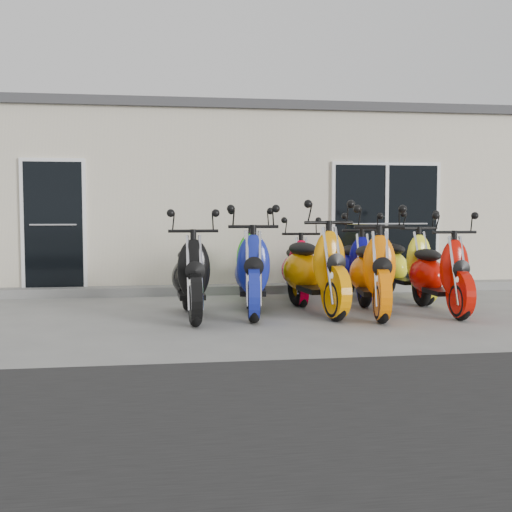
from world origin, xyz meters
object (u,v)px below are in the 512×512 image
object	(u,v)px
scooter_front_orange_a	(315,257)
scooter_back_yellow	(404,255)
scooter_back_green	(251,256)
scooter_front_orange_b	(373,260)
scooter_front_red	(440,262)
scooter_back_blue	(356,257)
scooter_front_black	(191,264)
scooter_front_blue	(252,260)
scooter_back_red	(298,259)

from	to	relation	value
scooter_front_orange_a	scooter_back_yellow	bearing A→B (deg)	23.38
scooter_front_orange_a	scooter_back_green	xyz separation A→B (m)	(-0.75, 1.05, -0.05)
scooter_front_orange_b	scooter_back_green	distance (m)	2.00
scooter_back_yellow	scooter_front_red	bearing A→B (deg)	-96.61
scooter_back_blue	scooter_back_yellow	world-z (taller)	scooter_back_yellow
scooter_front_orange_a	scooter_front_orange_b	size ratio (longest dim) A/B	1.04
scooter_front_black	scooter_front_blue	distance (m)	0.87
scooter_back_red	scooter_front_red	bearing A→B (deg)	-33.45
scooter_front_blue	scooter_front_orange_a	bearing A→B (deg)	5.67
scooter_front_red	scooter_back_yellow	bearing A→B (deg)	90.14
scooter_front_black	scooter_back_red	xyz separation A→B (m)	(1.73, 1.33, -0.06)
scooter_front_orange_a	scooter_front_black	bearing A→B (deg)	177.39
scooter_back_green	scooter_back_yellow	world-z (taller)	scooter_back_green
scooter_front_blue	scooter_back_green	bearing A→B (deg)	89.75
scooter_front_orange_b	scooter_back_red	distance (m)	1.60
scooter_front_black	scooter_front_orange_a	xyz separation A→B (m)	(1.73, 0.18, 0.06)
scooter_back_green	scooter_back_red	size ratio (longest dim) A/B	1.11
scooter_front_orange_b	scooter_back_blue	xyz separation A→B (m)	(0.19, 1.37, -0.05)
scooter_front_orange_a	scooter_front_red	bearing A→B (deg)	-16.28
scooter_front_blue	scooter_front_orange_b	bearing A→B (deg)	-3.28
scooter_back_red	scooter_back_blue	bearing A→B (deg)	2.56
scooter_back_red	scooter_back_blue	world-z (taller)	scooter_back_blue
scooter_front_red	scooter_back_yellow	xyz separation A→B (m)	(-0.00, 1.31, 0.01)
scooter_front_black	scooter_back_yellow	size ratio (longest dim) A/B	1.01
scooter_front_black	scooter_back_blue	bearing A→B (deg)	23.99
scooter_back_green	scooter_front_red	bearing A→B (deg)	-19.65
scooter_back_red	scooter_back_blue	xyz separation A→B (m)	(0.93, -0.04, 0.03)
scooter_back_green	scooter_back_yellow	bearing A→B (deg)	8.33
scooter_front_orange_a	scooter_back_red	xyz separation A→B (m)	(0.00, 1.15, -0.12)
scooter_front_black	scooter_back_yellow	world-z (taller)	scooter_front_black
scooter_front_blue	scooter_back_red	bearing A→B (deg)	58.75
scooter_front_orange_a	scooter_back_yellow	size ratio (longest dim) A/B	1.09
scooter_front_blue	scooter_back_yellow	xyz separation A→B (m)	(2.61, 1.07, -0.04)
scooter_front_blue	scooter_front_orange_b	distance (m)	1.65
scooter_front_blue	scooter_back_green	distance (m)	1.05
scooter_front_blue	scooter_back_blue	xyz separation A→B (m)	(1.81, 1.10, -0.06)
scooter_front_black	scooter_back_blue	world-z (taller)	scooter_front_black
scooter_back_green	scooter_back_blue	world-z (taller)	scooter_back_green
scooter_front_orange_b	scooter_back_blue	bearing A→B (deg)	90.78
scooter_front_red	scooter_back_red	world-z (taller)	scooter_front_red
scooter_front_black	scooter_front_orange_b	world-z (taller)	scooter_front_orange_b
scooter_back_red	scooter_back_yellow	xyz separation A→B (m)	(1.73, -0.07, 0.05)
scooter_front_black	scooter_front_orange_b	bearing A→B (deg)	-3.78
scooter_back_red	scooter_back_yellow	world-z (taller)	scooter_back_yellow
scooter_front_red	scooter_back_yellow	world-z (taller)	scooter_back_yellow
scooter_front_orange_a	scooter_front_orange_b	xyz separation A→B (m)	(0.75, -0.27, -0.03)
scooter_back_red	scooter_back_blue	distance (m)	0.93
scooter_front_blue	scooter_back_blue	world-z (taller)	scooter_front_blue
scooter_front_red	scooter_front_black	bearing A→B (deg)	179.11
scooter_front_orange_b	scooter_back_yellow	xyz separation A→B (m)	(0.98, 1.35, -0.03)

